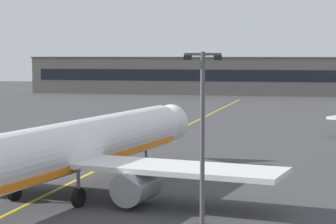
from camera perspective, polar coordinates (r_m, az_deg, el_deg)
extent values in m
cube|color=yellow|center=(64.62, -4.84, -4.28)|extent=(4.92, 179.95, 0.01)
cylinder|color=white|center=(49.15, -8.98, -3.14)|extent=(10.34, 36.09, 3.80)
cone|color=white|center=(66.20, -0.14, -0.99)|extent=(4.03, 3.22, 3.61)
cube|color=orange|center=(49.31, -8.97, -4.34)|extent=(9.74, 33.24, 0.44)
cube|color=black|center=(64.40, -0.80, -0.56)|extent=(3.00, 1.60, 0.60)
cube|color=white|center=(49.78, -8.60, -4.03)|extent=(32.34, 10.59, 0.36)
cylinder|color=black|center=(54.11, -13.74, -4.69)|extent=(1.95, 0.54, 1.95)
cylinder|color=gray|center=(46.21, -2.62, -6.21)|extent=(2.92, 3.96, 2.30)
cylinder|color=black|center=(47.85, -1.67, -5.81)|extent=(1.95, 0.54, 1.95)
cylinder|color=#4C4C51|center=(62.09, -1.88, -3.27)|extent=(0.24, 0.24, 1.60)
cylinder|color=black|center=(62.25, -1.87, -4.21)|extent=(0.56, 0.96, 0.90)
cylinder|color=#4C4C51|center=(49.21, -12.77, -5.23)|extent=(0.24, 0.24, 1.60)
cylinder|color=black|center=(49.42, -12.75, -6.51)|extent=(0.63, 1.35, 1.30)
cylinder|color=#4C4C51|center=(46.41, -7.52, -5.76)|extent=(0.24, 0.24, 1.60)
cylinder|color=black|center=(46.63, -7.50, -7.12)|extent=(0.63, 1.35, 1.30)
cylinder|color=#515156|center=(40.64, 2.90, -2.32)|extent=(0.28, 0.28, 10.46)
cube|color=#515156|center=(40.31, 2.93, 4.85)|extent=(2.20, 0.16, 0.16)
cube|color=black|center=(40.46, 1.67, 4.58)|extent=(0.44, 0.36, 0.28)
cube|color=black|center=(40.17, 4.20, 4.56)|extent=(0.44, 0.36, 0.28)
cone|color=orange|center=(64.94, -3.22, -3.99)|extent=(0.36, 0.36, 0.55)
cylinder|color=white|center=(64.94, -3.22, -3.96)|extent=(0.23, 0.23, 0.07)
cube|color=orange|center=(64.98, -3.22, -4.21)|extent=(0.44, 0.44, 0.03)
cube|color=slate|center=(170.58, 8.38, 2.95)|extent=(119.97, 12.00, 8.96)
cube|color=black|center=(164.54, 8.24, 3.01)|extent=(115.17, 0.12, 2.80)
cube|color=#4E4A47|center=(170.49, 8.40, 4.52)|extent=(120.37, 12.40, 0.40)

